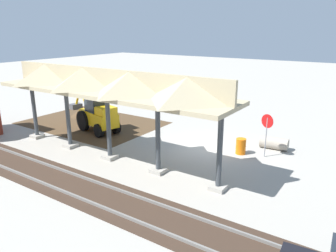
{
  "coord_description": "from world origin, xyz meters",
  "views": [
    {
      "loc": [
        -8.19,
        16.47,
        6.82
      ],
      "look_at": [
        1.64,
        1.89,
        1.6
      ],
      "focal_mm": 35.0,
      "sensor_mm": 36.0,
      "label": 1
    }
  ],
  "objects_px": {
    "backhoe": "(97,113)",
    "traffic_barrel": "(241,146)",
    "stop_sign": "(267,126)",
    "concrete_pipe": "(274,143)"
  },
  "relations": [
    {
      "from": "stop_sign",
      "to": "traffic_barrel",
      "type": "height_order",
      "value": "stop_sign"
    },
    {
      "from": "backhoe",
      "to": "traffic_barrel",
      "type": "xyz_separation_m",
      "value": [
        -9.88,
        -1.42,
        -0.81
      ]
    },
    {
      "from": "stop_sign",
      "to": "backhoe",
      "type": "xyz_separation_m",
      "value": [
        11.16,
        1.72,
        -0.5
      ]
    },
    {
      "from": "backhoe",
      "to": "concrete_pipe",
      "type": "distance_m",
      "value": 11.71
    },
    {
      "from": "backhoe",
      "to": "concrete_pipe",
      "type": "height_order",
      "value": "backhoe"
    },
    {
      "from": "backhoe",
      "to": "concrete_pipe",
      "type": "relative_size",
      "value": 3.29
    },
    {
      "from": "traffic_barrel",
      "to": "stop_sign",
      "type": "bearing_deg",
      "value": -166.57
    },
    {
      "from": "stop_sign",
      "to": "backhoe",
      "type": "bearing_deg",
      "value": 8.77
    },
    {
      "from": "stop_sign",
      "to": "backhoe",
      "type": "height_order",
      "value": "backhoe"
    },
    {
      "from": "stop_sign",
      "to": "concrete_pipe",
      "type": "height_order",
      "value": "stop_sign"
    }
  ]
}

